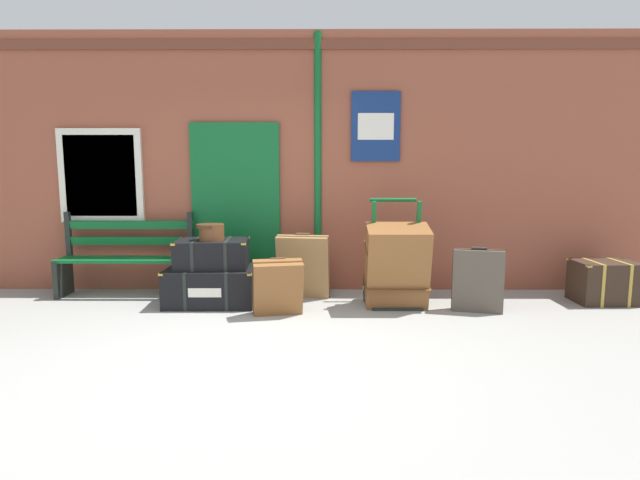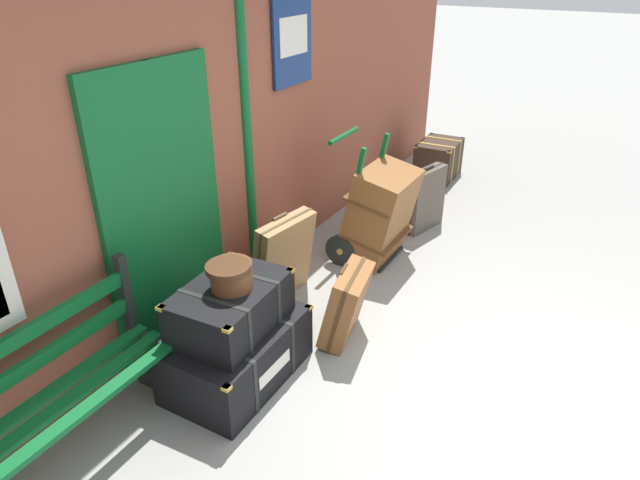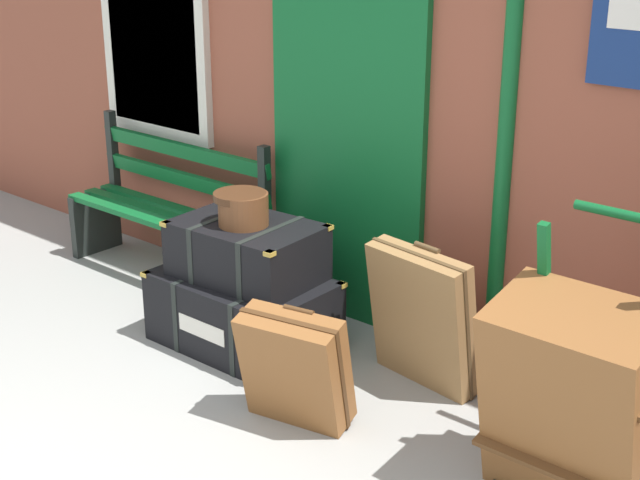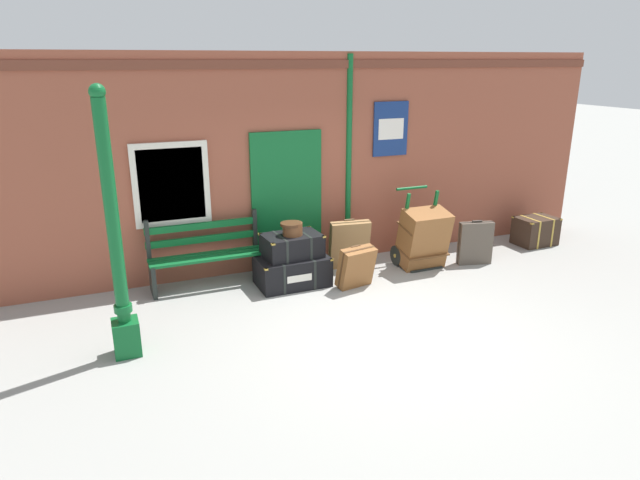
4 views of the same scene
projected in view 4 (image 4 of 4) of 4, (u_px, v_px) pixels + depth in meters
ground_plane at (384, 328)px, 6.71m from camera, size 60.00×60.00×0.00m
brick_facade at (304, 162)px, 8.49m from camera, size 10.40×0.35×3.20m
lamp_post at (117, 261)px, 5.80m from camera, size 0.28×0.28×2.88m
platform_bench at (206, 256)px, 7.86m from camera, size 1.60×0.43×1.01m
steamer_trunk_base at (292, 271)px, 7.96m from camera, size 1.01×0.66×0.43m
steamer_trunk_middle at (292, 245)px, 7.88m from camera, size 0.84×0.60×0.33m
round_hatbox at (292, 228)px, 7.77m from camera, size 0.31×0.30×0.18m
porters_trolley at (417, 247)px, 8.74m from camera, size 0.71×0.58×1.20m
large_brown_trunk at (423, 238)px, 8.53m from camera, size 0.70×0.61×0.95m
suitcase_olive at (349, 244)px, 8.54m from camera, size 0.64×0.34×0.79m
suitcase_caramel at (475, 243)px, 8.74m from camera, size 0.55×0.26×0.72m
suitcase_oxblood at (356, 267)px, 7.83m from camera, size 0.57×0.42×0.61m
corner_trunk at (535, 231)px, 9.70m from camera, size 0.70×0.51×0.49m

